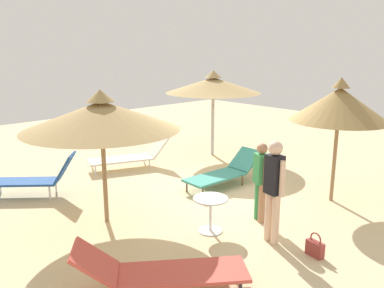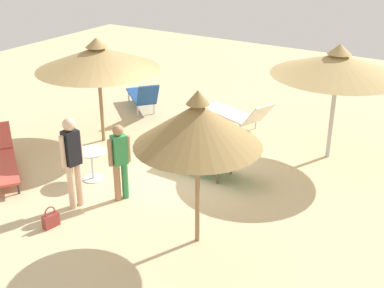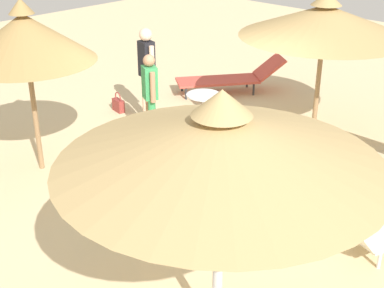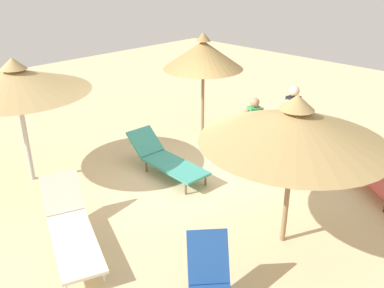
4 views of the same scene
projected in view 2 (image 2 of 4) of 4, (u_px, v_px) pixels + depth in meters
ground at (177, 176)px, 10.87m from camera, size 24.00×24.00×0.10m
parasol_umbrella_center at (98, 58)px, 11.66m from camera, size 2.85×2.85×2.52m
parasol_umbrella_back at (338, 64)px, 10.78m from camera, size 2.83×2.83×2.59m
parasol_umbrella_front at (198, 125)px, 7.79m from camera, size 2.02×2.02×2.65m
lounge_chair_near_right at (143, 96)px, 14.24m from camera, size 1.65×1.80×0.97m
lounge_chair_edge at (237, 113)px, 13.20m from camera, size 1.37×2.28×0.86m
lounge_chair_far_left at (211, 159)px, 10.70m from camera, size 0.73×2.09×0.76m
lounge_chair_far_right at (0, 159)px, 10.75m from camera, size 1.87×2.24×0.75m
person_standing_near_left at (120, 158)px, 9.58m from camera, size 0.42×0.31×1.53m
person_standing_center at (72, 157)px, 9.25m from camera, size 0.45×0.27×1.77m
handbag at (51, 220)px, 8.96m from camera, size 0.31×0.17×0.40m
side_table_round at (92, 160)px, 10.48m from camera, size 0.63×0.63×0.64m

